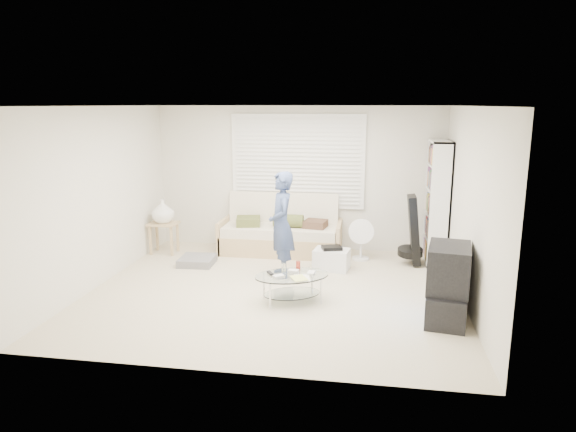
% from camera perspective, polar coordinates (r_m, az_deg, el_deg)
% --- Properties ---
extents(ground, '(5.00, 5.00, 0.00)m').
position_cam_1_polar(ground, '(7.17, -1.50, -8.28)').
color(ground, '#C1B296').
rests_on(ground, ground).
extents(room_shell, '(5.02, 4.52, 2.51)m').
position_cam_1_polar(room_shell, '(7.24, -0.87, 5.23)').
color(room_shell, beige).
rests_on(room_shell, ground).
extents(window_blinds, '(2.32, 0.08, 1.62)m').
position_cam_1_polar(window_blinds, '(8.93, 1.07, 6.08)').
color(window_blinds, silver).
rests_on(window_blinds, ground).
extents(futon_sofa, '(2.07, 0.84, 1.01)m').
position_cam_1_polar(futon_sofa, '(8.87, -0.78, -1.97)').
color(futon_sofa, tan).
rests_on(futon_sofa, ground).
extents(grey_floor_pillow, '(0.56, 0.56, 0.12)m').
position_cam_1_polar(grey_floor_pillow, '(8.40, -10.05, -4.91)').
color(grey_floor_pillow, slate).
rests_on(grey_floor_pillow, ground).
extents(side_table, '(0.47, 0.38, 0.94)m').
position_cam_1_polar(side_table, '(9.00, -13.73, 0.26)').
color(side_table, tan).
rests_on(side_table, ground).
extents(bookshelf, '(0.31, 0.83, 1.97)m').
position_cam_1_polar(bookshelf, '(8.59, 16.18, 1.51)').
color(bookshelf, white).
rests_on(bookshelf, ground).
extents(guitar_case, '(0.40, 0.41, 1.10)m').
position_cam_1_polar(guitar_case, '(8.39, 13.73, -2.06)').
color(guitar_case, black).
rests_on(guitar_case, ground).
extents(floor_fan, '(0.42, 0.28, 0.70)m').
position_cam_1_polar(floor_fan, '(8.52, 8.12, -2.19)').
color(floor_fan, white).
rests_on(floor_fan, ground).
extents(storage_bin, '(0.58, 0.44, 0.37)m').
position_cam_1_polar(storage_bin, '(8.03, 4.86, -4.76)').
color(storage_bin, white).
rests_on(storage_bin, ground).
extents(tv_unit, '(0.58, 0.90, 0.92)m').
position_cam_1_polar(tv_unit, '(6.39, 17.28, -7.24)').
color(tv_unit, black).
rests_on(tv_unit, ground).
extents(coffee_table, '(1.14, 0.96, 0.48)m').
position_cam_1_polar(coffee_table, '(6.70, 0.47, -7.11)').
color(coffee_table, silver).
rests_on(coffee_table, ground).
extents(standing_person, '(0.54, 0.67, 1.58)m').
position_cam_1_polar(standing_person, '(7.52, -0.73, -1.01)').
color(standing_person, '#393F71').
rests_on(standing_person, ground).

